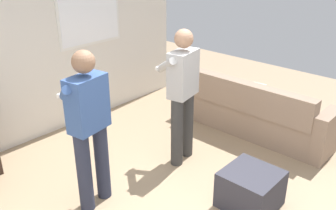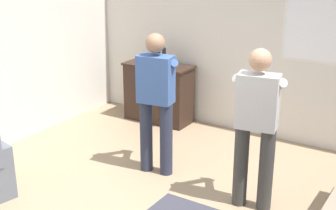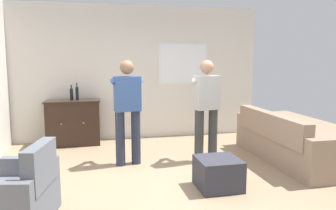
{
  "view_description": "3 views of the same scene",
  "coord_description": "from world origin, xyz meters",
  "px_view_note": "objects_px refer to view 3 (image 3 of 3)",
  "views": [
    {
      "loc": [
        -2.35,
        -1.93,
        2.59
      ],
      "look_at": [
        -0.0,
        0.2,
        1.18
      ],
      "focal_mm": 40.0,
      "sensor_mm": 36.0,
      "label": 1
    },
    {
      "loc": [
        2.41,
        -3.38,
        2.6
      ],
      "look_at": [
        0.11,
        0.22,
        1.13
      ],
      "focal_mm": 50.0,
      "sensor_mm": 36.0,
      "label": 2
    },
    {
      "loc": [
        -0.94,
        -4.32,
        1.71
      ],
      "look_at": [
        0.05,
        0.12,
        1.06
      ],
      "focal_mm": 35.0,
      "sensor_mm": 36.0,
      "label": 3
    }
  ],
  "objects_px": {
    "couch": "(279,142)",
    "sideboard_cabinet": "(73,122)",
    "bottle_liquor_amber": "(71,94)",
    "ottoman": "(218,173)",
    "person_standing_right": "(206,106)",
    "person_standing_left": "(127,107)",
    "bottle_wine_green": "(77,93)",
    "armchair": "(20,197)"
  },
  "relations": [
    {
      "from": "couch",
      "to": "bottle_wine_green",
      "type": "height_order",
      "value": "bottle_wine_green"
    },
    {
      "from": "bottle_wine_green",
      "to": "person_standing_left",
      "type": "height_order",
      "value": "person_standing_left"
    },
    {
      "from": "couch",
      "to": "person_standing_left",
      "type": "height_order",
      "value": "person_standing_left"
    },
    {
      "from": "couch",
      "to": "sideboard_cabinet",
      "type": "distance_m",
      "value": 3.88
    },
    {
      "from": "sideboard_cabinet",
      "to": "bottle_liquor_amber",
      "type": "height_order",
      "value": "bottle_liquor_amber"
    },
    {
      "from": "couch",
      "to": "person_standing_right",
      "type": "height_order",
      "value": "person_standing_right"
    },
    {
      "from": "bottle_liquor_amber",
      "to": "sideboard_cabinet",
      "type": "bearing_deg",
      "value": -49.84
    },
    {
      "from": "couch",
      "to": "person_standing_right",
      "type": "distance_m",
      "value": 1.37
    },
    {
      "from": "bottle_wine_green",
      "to": "ottoman",
      "type": "xyz_separation_m",
      "value": [
        1.9,
        -2.72,
        -0.83
      ]
    },
    {
      "from": "couch",
      "to": "ottoman",
      "type": "height_order",
      "value": "couch"
    },
    {
      "from": "ottoman",
      "to": "person_standing_right",
      "type": "distance_m",
      "value": 1.37
    },
    {
      "from": "bottle_liquor_amber",
      "to": "ottoman",
      "type": "distance_m",
      "value": 3.48
    },
    {
      "from": "sideboard_cabinet",
      "to": "person_standing_left",
      "type": "bearing_deg",
      "value": -57.22
    },
    {
      "from": "couch",
      "to": "sideboard_cabinet",
      "type": "xyz_separation_m",
      "value": [
        -3.41,
        1.84,
        0.13
      ]
    },
    {
      "from": "armchair",
      "to": "person_standing_left",
      "type": "distance_m",
      "value": 2.23
    },
    {
      "from": "person_standing_right",
      "to": "bottle_liquor_amber",
      "type": "bearing_deg",
      "value": 144.47
    },
    {
      "from": "couch",
      "to": "armchair",
      "type": "distance_m",
      "value": 3.99
    },
    {
      "from": "sideboard_cabinet",
      "to": "bottle_liquor_amber",
      "type": "xyz_separation_m",
      "value": [
        -0.01,
        0.02,
        0.56
      ]
    },
    {
      "from": "bottle_wine_green",
      "to": "ottoman",
      "type": "height_order",
      "value": "bottle_wine_green"
    },
    {
      "from": "couch",
      "to": "person_standing_right",
      "type": "xyz_separation_m",
      "value": [
        -1.2,
        0.27,
        0.62
      ]
    },
    {
      "from": "couch",
      "to": "bottle_liquor_amber",
      "type": "xyz_separation_m",
      "value": [
        -3.42,
        1.86,
        0.7
      ]
    },
    {
      "from": "armchair",
      "to": "ottoman",
      "type": "distance_m",
      "value": 2.39
    },
    {
      "from": "sideboard_cabinet",
      "to": "bottle_wine_green",
      "type": "distance_m",
      "value": 0.59
    },
    {
      "from": "bottle_liquor_amber",
      "to": "person_standing_right",
      "type": "height_order",
      "value": "person_standing_right"
    },
    {
      "from": "bottle_wine_green",
      "to": "ottoman",
      "type": "distance_m",
      "value": 3.42
    },
    {
      "from": "sideboard_cabinet",
      "to": "person_standing_left",
      "type": "relative_size",
      "value": 0.63
    },
    {
      "from": "ottoman",
      "to": "person_standing_right",
      "type": "xyz_separation_m",
      "value": [
        0.22,
        1.13,
        0.74
      ]
    },
    {
      "from": "ottoman",
      "to": "couch",
      "type": "bearing_deg",
      "value": 31.59
    },
    {
      "from": "armchair",
      "to": "sideboard_cabinet",
      "type": "relative_size",
      "value": 0.94
    },
    {
      "from": "bottle_wine_green",
      "to": "sideboard_cabinet",
      "type": "bearing_deg",
      "value": -173.1
    },
    {
      "from": "armchair",
      "to": "bottle_wine_green",
      "type": "relative_size",
      "value": 2.9
    },
    {
      "from": "person_standing_right",
      "to": "person_standing_left",
      "type": "bearing_deg",
      "value": 174.6
    },
    {
      "from": "sideboard_cabinet",
      "to": "ottoman",
      "type": "xyz_separation_m",
      "value": [
        2.0,
        -2.71,
        -0.25
      ]
    },
    {
      "from": "bottle_liquor_amber",
      "to": "bottle_wine_green",
      "type": "bearing_deg",
      "value": -2.25
    },
    {
      "from": "ottoman",
      "to": "person_standing_left",
      "type": "bearing_deg",
      "value": 130.21
    },
    {
      "from": "bottle_wine_green",
      "to": "person_standing_right",
      "type": "distance_m",
      "value": 2.65
    },
    {
      "from": "person_standing_left",
      "to": "bottle_wine_green",
      "type": "bearing_deg",
      "value": 119.89
    },
    {
      "from": "couch",
      "to": "person_standing_left",
      "type": "bearing_deg",
      "value": 171.14
    },
    {
      "from": "armchair",
      "to": "ottoman",
      "type": "xyz_separation_m",
      "value": [
        2.35,
        0.45,
        -0.09
      ]
    },
    {
      "from": "bottle_liquor_amber",
      "to": "person_standing_left",
      "type": "xyz_separation_m",
      "value": [
        0.95,
        -1.47,
        -0.08
      ]
    },
    {
      "from": "person_standing_right",
      "to": "sideboard_cabinet",
      "type": "bearing_deg",
      "value": 144.58
    },
    {
      "from": "armchair",
      "to": "person_standing_left",
      "type": "bearing_deg",
      "value": 53.0
    }
  ]
}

